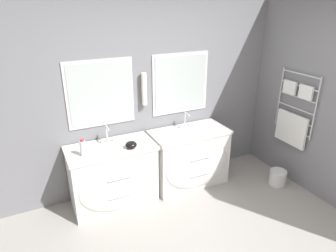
% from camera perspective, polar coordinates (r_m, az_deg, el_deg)
% --- Properties ---
extents(wall_back, '(5.16, 0.15, 2.60)m').
position_cam_1_polar(wall_back, '(4.03, -2.75, 6.12)').
color(wall_back, slate).
rests_on(wall_back, ground_plane).
extents(wall_right, '(0.13, 3.74, 2.60)m').
position_cam_1_polar(wall_right, '(4.33, 25.94, 4.88)').
color(wall_right, slate).
rests_on(wall_right, ground_plane).
extents(vanity_left, '(1.07, 0.60, 0.82)m').
position_cam_1_polar(vanity_left, '(3.88, -10.32, -9.40)').
color(vanity_left, white).
rests_on(vanity_left, ground_plane).
extents(vanity_right, '(1.07, 0.60, 0.82)m').
position_cam_1_polar(vanity_right, '(4.24, 4.21, -6.04)').
color(vanity_right, white).
rests_on(vanity_right, ground_plane).
extents(faucet_left, '(0.17, 0.14, 0.22)m').
position_cam_1_polar(faucet_left, '(3.78, -11.55, -1.56)').
color(faucet_left, silver).
rests_on(faucet_left, vanity_left).
extents(faucet_right, '(0.17, 0.14, 0.22)m').
position_cam_1_polar(faucet_right, '(4.15, 3.30, 1.15)').
color(faucet_right, silver).
rests_on(faucet_right, vanity_right).
extents(toiletry_bottle, '(0.07, 0.07, 0.20)m').
position_cam_1_polar(toiletry_bottle, '(3.53, -15.91, -4.07)').
color(toiletry_bottle, silver).
rests_on(toiletry_bottle, vanity_left).
extents(amenity_bowl, '(0.14, 0.14, 0.08)m').
position_cam_1_polar(amenity_bowl, '(3.62, -7.04, -3.57)').
color(amenity_bowl, black).
rests_on(amenity_bowl, vanity_left).
extents(waste_bin, '(0.24, 0.24, 0.22)m').
position_cam_1_polar(waste_bin, '(4.64, 20.17, -9.12)').
color(waste_bin, silver).
rests_on(waste_bin, ground_plane).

